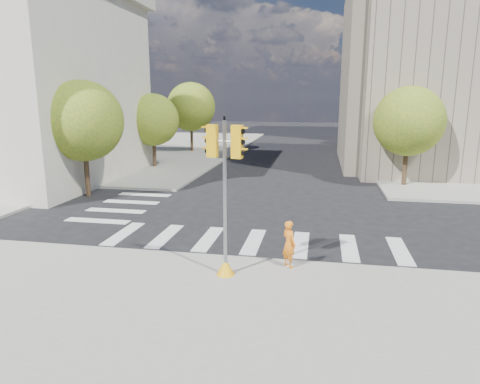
# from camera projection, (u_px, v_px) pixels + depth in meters

# --- Properties ---
(ground) EXTENTS (160.00, 160.00, 0.00)m
(ground) POSITION_uv_depth(u_px,v_px,m) (263.00, 227.00, 18.47)
(ground) COLOR black
(ground) RESTS_ON ground
(sidewalk_far_left) EXTENTS (28.00, 40.00, 0.15)m
(sidewalk_far_left) POSITION_uv_depth(u_px,v_px,m) (114.00, 147.00, 47.02)
(sidewalk_far_left) COLOR gray
(sidewalk_far_left) RESTS_ON ground
(tree_lw_near) EXTENTS (4.40, 4.40, 6.41)m
(tree_lw_near) POSITION_uv_depth(u_px,v_px,m) (83.00, 121.00, 23.30)
(tree_lw_near) COLOR #382616
(tree_lw_near) RESTS_ON ground
(tree_lw_mid) EXTENTS (4.00, 4.00, 5.77)m
(tree_lw_mid) POSITION_uv_depth(u_px,v_px,m) (153.00, 120.00, 32.99)
(tree_lw_mid) COLOR #382616
(tree_lw_mid) RESTS_ON ground
(tree_lw_far) EXTENTS (4.80, 4.80, 6.95)m
(tree_lw_far) POSITION_uv_depth(u_px,v_px,m) (191.00, 107.00, 42.41)
(tree_lw_far) COLOR #382616
(tree_lw_far) RESTS_ON ground
(tree_re_near) EXTENTS (4.20, 4.20, 6.16)m
(tree_re_near) POSITION_uv_depth(u_px,v_px,m) (409.00, 121.00, 25.83)
(tree_re_near) COLOR #382616
(tree_re_near) RESTS_ON ground
(tree_re_mid) EXTENTS (4.60, 4.60, 6.66)m
(tree_re_mid) POSITION_uv_depth(u_px,v_px,m) (382.00, 110.00, 37.27)
(tree_re_mid) COLOR #382616
(tree_re_mid) RESTS_ON ground
(tree_re_far) EXTENTS (4.00, 4.00, 5.88)m
(tree_re_far) POSITION_uv_depth(u_px,v_px,m) (368.00, 112.00, 48.89)
(tree_re_far) COLOR #382616
(tree_re_far) RESTS_ON ground
(lamp_near) EXTENTS (0.35, 0.18, 8.11)m
(lamp_near) POSITION_uv_depth(u_px,v_px,m) (406.00, 111.00, 29.46)
(lamp_near) COLOR black
(lamp_near) RESTS_ON sidewalk_far_right
(lamp_far) EXTENTS (0.35, 0.18, 8.11)m
(lamp_far) POSITION_uv_depth(u_px,v_px,m) (380.00, 106.00, 42.89)
(lamp_far) COLOR black
(lamp_far) RESTS_ON sidewalk_far_right
(traffic_signal) EXTENTS (1.08, 0.56, 4.80)m
(traffic_signal) POSITION_uv_depth(u_px,v_px,m) (225.00, 210.00, 12.69)
(traffic_signal) COLOR #EDAA0C
(traffic_signal) RESTS_ON sidewalk_near
(photographer) EXTENTS (0.65, 0.66, 1.53)m
(photographer) POSITION_uv_depth(u_px,v_px,m) (289.00, 244.00, 13.60)
(photographer) COLOR orange
(photographer) RESTS_ON sidewalk_near
(planter_wall) EXTENTS (5.87, 2.09, 0.50)m
(planter_wall) POSITION_uv_depth(u_px,v_px,m) (23.00, 190.00, 23.85)
(planter_wall) COLOR white
(planter_wall) RESTS_ON sidewalk_left_near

